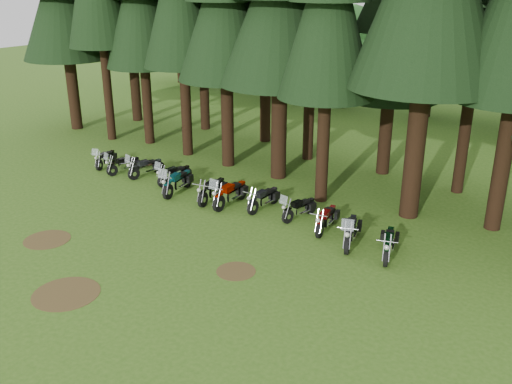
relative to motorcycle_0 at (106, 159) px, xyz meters
The scene contains 22 objects.
ground 9.81m from the motorcycle_0, 32.28° to the right, with size 120.00×120.00×0.00m, color #335C17.
pine_back_4 16.65m from the motorcycle_0, 33.02° to the left, with size 4.94×4.94×13.78m.
decid_0 24.94m from the motorcycle_0, 124.59° to the left, with size 8.00×7.78×10.00m.
decid_1 22.58m from the motorcycle_0, 110.55° to the left, with size 7.91×7.69×9.88m.
decid_2 20.17m from the motorcycle_0, 96.27° to the left, with size 6.72×6.53×8.40m.
decid_3 20.62m from the motorcycle_0, 79.81° to the left, with size 6.12×5.95×7.65m.
decid_4 23.61m from the motorcycle_0, 64.92° to the left, with size 5.93×5.76×7.41m.
dirt_patch_0 8.97m from the motorcycle_0, 53.84° to the right, with size 1.80×1.80×0.01m, color #4C3D1E.
dirt_patch_1 13.64m from the motorcycle_0, 20.32° to the right, with size 1.40×1.40×0.01m, color #4C3D1E.
dirt_patch_2 13.11m from the motorcycle_0, 44.84° to the right, with size 2.20×2.20×0.01m, color #4C3D1E.
motorcycle_0 is the anchor object (origin of this frame).
motorcycle_1 1.61m from the motorcycle_0, ahead, with size 0.64×2.05×1.29m.
motorcycle_2 2.91m from the motorcycle_0, ahead, with size 0.58×2.19×1.38m.
motorcycle_3 4.84m from the motorcycle_0, ahead, with size 0.50×2.16×1.36m.
motorcycle_4 5.87m from the motorcycle_0, ahead, with size 0.85×2.47×1.56m.
motorcycle_5 7.79m from the motorcycle_0, ahead, with size 0.60×2.32×0.95m.
motorcycle_6 8.80m from the motorcycle_0, ahead, with size 0.53×2.52×1.59m.
motorcycle_7 10.25m from the motorcycle_0, ahead, with size 0.30×2.21×0.90m.
motorcycle_8 12.07m from the motorcycle_0, ahead, with size 0.59×2.08×1.31m.
motorcycle_9 13.56m from the motorcycle_0, ahead, with size 0.58×2.19×0.90m.
motorcycle_10 14.97m from the motorcycle_0, ahead, with size 1.16×2.38×1.54m.
motorcycle_11 16.55m from the motorcycle_0, ahead, with size 0.91×2.19×0.93m.
Camera 1 is at (15.65, -13.15, 9.85)m, focal length 40.00 mm.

